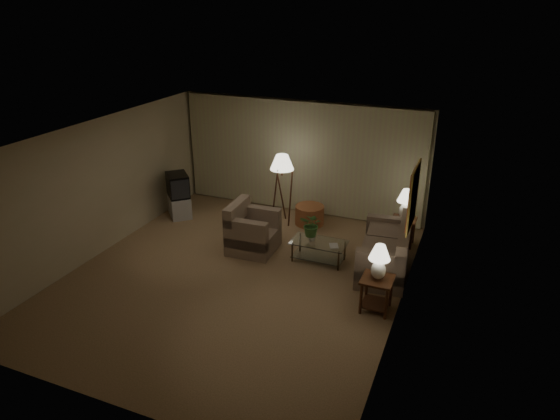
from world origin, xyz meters
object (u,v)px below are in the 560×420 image
object	(u,v)px
armchair	(253,232)
side_table_near	(377,289)
sofa	(384,252)
vase	(312,237)
table_lamp_near	(379,259)
table_lamp_far	(406,202)
floor_lamp	(282,188)
side_table_far	(403,227)
coffee_table	(319,248)
ottoman	(310,215)
crt_tv	(178,185)
tv_cabinet	(179,206)

from	to	relation	value
armchair	side_table_near	xyz separation A→B (m)	(2.81, -1.18, 0.01)
sofa	vase	distance (m)	1.42
table_lamp_near	table_lamp_far	xyz separation A→B (m)	(0.00, 2.60, 0.02)
floor_lamp	table_lamp_near	bearing A→B (deg)	-43.89
sofa	side_table_far	bearing A→B (deg)	167.31
floor_lamp	vase	xyz separation A→B (m)	(1.21, -1.42, -0.37)
table_lamp_near	coffee_table	size ratio (longest dim) A/B	0.56
ottoman	crt_tv	bearing A→B (deg)	-166.61
sofa	ottoman	bearing A→B (deg)	-132.65
sofa	ottoman	world-z (taller)	sofa
side_table_near	floor_lamp	xyz separation A→B (m)	(-2.77, 2.67, 0.45)
table_lamp_far	floor_lamp	size ratio (longest dim) A/B	0.39
table_lamp_far	side_table_near	bearing A→B (deg)	-90.00
crt_tv	floor_lamp	distance (m)	2.49
side_table_far	table_lamp_near	bearing A→B (deg)	-90.00
armchair	table_lamp_near	xyz separation A→B (m)	(2.81, -1.18, 0.56)
vase	coffee_table	bearing A→B (deg)	0.00
floor_lamp	ottoman	distance (m)	0.90
coffee_table	ottoman	bearing A→B (deg)	114.95
side_table_far	vase	bearing A→B (deg)	-139.19
table_lamp_far	armchair	bearing A→B (deg)	-153.21
coffee_table	vase	xyz separation A→B (m)	(-0.15, -0.00, 0.21)
armchair	tv_cabinet	world-z (taller)	armchair
side_table_far	ottoman	world-z (taller)	side_table_far
table_lamp_near	crt_tv	bearing A→B (deg)	157.73
ottoman	side_table_near	bearing A→B (deg)	-52.88
table_lamp_near	side_table_near	bearing A→B (deg)	-90.00
sofa	table_lamp_far	xyz separation A→B (m)	(0.15, 1.25, 0.59)
table_lamp_near	tv_cabinet	world-z (taller)	table_lamp_near
coffee_table	floor_lamp	world-z (taller)	floor_lamp
table_lamp_near	side_table_far	bearing A→B (deg)	90.00
table_lamp_far	coffee_table	size ratio (longest dim) A/B	0.59
table_lamp_near	table_lamp_far	bearing A→B (deg)	90.00
table_lamp_near	vase	world-z (taller)	table_lamp_near
armchair	table_lamp_far	xyz separation A→B (m)	(2.81, 1.42, 0.58)
sofa	floor_lamp	xyz separation A→B (m)	(-2.62, 1.32, 0.47)
side_table_far	ottoman	distance (m)	2.18
side_table_near	floor_lamp	distance (m)	3.87
ottoman	table_lamp_far	bearing A→B (deg)	-6.68
tv_cabinet	floor_lamp	xyz separation A→B (m)	(2.43, 0.54, 0.61)
sofa	side_table_near	world-z (taller)	sofa
crt_tv	vase	distance (m)	3.75
sofa	table_lamp_far	distance (m)	1.39
armchair	crt_tv	size ratio (longest dim) A/B	1.33
tv_cabinet	side_table_near	bearing A→B (deg)	24.32
side_table_near	crt_tv	world-z (taller)	crt_tv
floor_lamp	vase	distance (m)	1.90
sofa	vase	bearing A→B (deg)	-91.80
side_table_near	table_lamp_far	bearing A→B (deg)	90.00
coffee_table	sofa	bearing A→B (deg)	4.53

